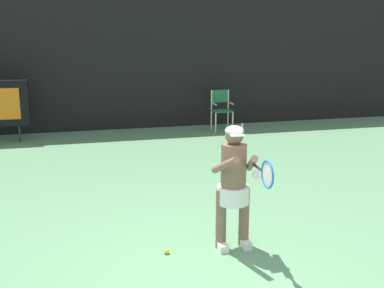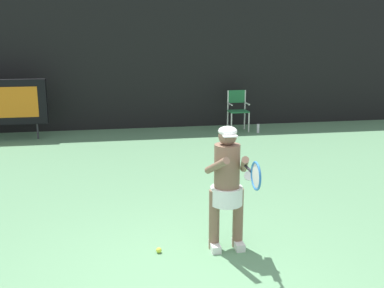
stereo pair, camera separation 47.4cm
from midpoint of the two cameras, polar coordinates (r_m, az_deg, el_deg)
backdrop_screen at (r=12.96m, az=-5.45°, el=9.85°), size 18.00×0.12×3.66m
scoreboard at (r=12.28m, az=-21.25°, el=4.75°), size 2.20×0.21×1.50m
umpire_chair at (r=12.76m, az=6.64°, el=4.37°), size 0.52×0.44×1.08m
water_bottle at (r=12.60m, az=9.10°, el=1.89°), size 0.07×0.07×0.27m
tennis_player at (r=5.69m, az=6.67°, el=-4.67°), size 0.54×0.61×1.54m
tennis_racket at (r=5.04m, az=10.37°, el=-3.78°), size 0.03×0.60×0.31m
tennis_ball_loose at (r=5.83m, az=-1.67°, el=-12.79°), size 0.07×0.07×0.07m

